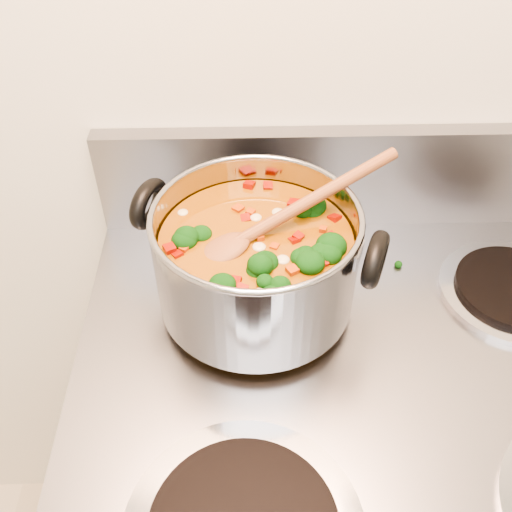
# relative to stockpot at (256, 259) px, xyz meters

# --- Properties ---
(stockpot) EXTENTS (0.32, 0.26, 0.15)m
(stockpot) POSITION_rel_stockpot_xyz_m (0.00, 0.00, 0.00)
(stockpot) COLOR #919298
(stockpot) RESTS_ON electric_range
(wooden_spoon) EXTENTS (0.27, 0.16, 0.09)m
(wooden_spoon) POSITION_rel_stockpot_xyz_m (0.02, 0.01, 0.05)
(wooden_spoon) COLOR brown
(wooden_spoon) RESTS_ON stockpot
(cooktop_crumbs) EXTENTS (0.42, 0.23, 0.01)m
(cooktop_crumbs) POSITION_rel_stockpot_xyz_m (-0.06, -0.12, -0.08)
(cooktop_crumbs) COLOR black
(cooktop_crumbs) RESTS_ON electric_range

